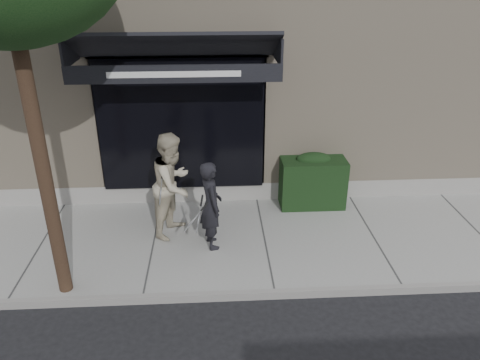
{
  "coord_description": "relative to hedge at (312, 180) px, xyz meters",
  "views": [
    {
      "loc": [
        -0.86,
        -7.26,
        4.68
      ],
      "look_at": [
        -0.41,
        0.6,
        1.01
      ],
      "focal_mm": 35.0,
      "sensor_mm": 36.0,
      "label": 1
    }
  ],
  "objects": [
    {
      "name": "ground",
      "position": [
        -1.1,
        -1.25,
        -0.66
      ],
      "size": [
        80.0,
        80.0,
        0.0
      ],
      "primitive_type": "plane",
      "color": "black",
      "rests_on": "ground"
    },
    {
      "name": "pedestrian_front",
      "position": [
        -2.06,
        -1.44,
        0.25
      ],
      "size": [
        0.73,
        0.89,
        1.59
      ],
      "color": "black",
      "rests_on": "sidewalk"
    },
    {
      "name": "building_facade",
      "position": [
        -1.11,
        3.71,
        2.08
      ],
      "size": [
        14.3,
        8.04,
        5.64
      ],
      "color": "#C3B195",
      "rests_on": "ground"
    },
    {
      "name": "sidewalk",
      "position": [
        -1.1,
        -1.25,
        -0.6
      ],
      "size": [
        20.0,
        3.0,
        0.12
      ],
      "primitive_type": "cube",
      "color": "gray",
      "rests_on": "ground"
    },
    {
      "name": "curb",
      "position": [
        -1.1,
        -2.8,
        -0.59
      ],
      "size": [
        20.0,
        0.1,
        0.14
      ],
      "primitive_type": "cube",
      "color": "gray",
      "rests_on": "ground"
    },
    {
      "name": "pedestrian_back",
      "position": [
        -2.72,
        -0.93,
        0.42
      ],
      "size": [
        1.06,
        1.16,
        1.92
      ],
      "color": "#BFB499",
      "rests_on": "sidewalk"
    },
    {
      "name": "hedge",
      "position": [
        0.0,
        0.0,
        0.0
      ],
      "size": [
        1.3,
        0.7,
        1.14
      ],
      "color": "black",
      "rests_on": "sidewalk"
    }
  ]
}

